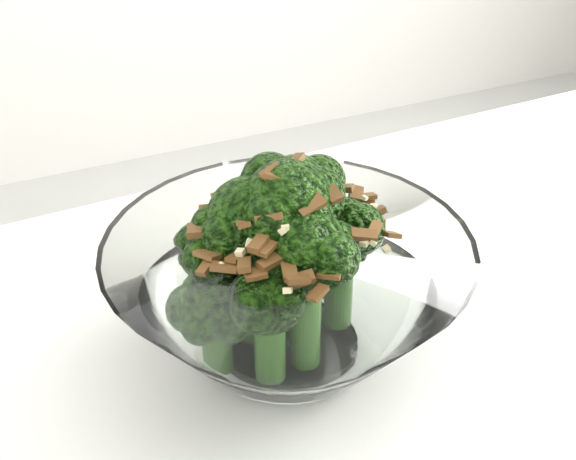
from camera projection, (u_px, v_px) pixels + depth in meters
name	position (u px, v px, depth m)	size (l,w,h in m)	color
broccoli_dish	(286.00, 284.00, 0.51)	(0.23, 0.23, 0.14)	white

